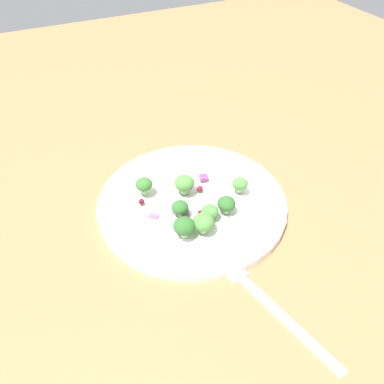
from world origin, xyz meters
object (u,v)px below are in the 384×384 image
plate (192,201)px  broccoli_floret_2 (144,185)px  broccoli_floret_0 (240,184)px  broccoli_floret_1 (185,183)px  fork (269,303)px

plate → broccoli_floret_2: (3.77, 5.97, 2.52)cm
plate → broccoli_floret_0: (-1.83, -6.98, 2.20)cm
broccoli_floret_1 → fork: broccoli_floret_1 is taller
broccoli_floret_1 → plate: bearing=-163.3°
broccoli_floret_1 → broccoli_floret_2: (2.23, 5.51, 0.06)cm
broccoli_floret_1 → fork: 20.98cm
broccoli_floret_0 → broccoli_floret_1: broccoli_floret_1 is taller
broccoli_floret_0 → broccoli_floret_2: 14.11cm
plate → fork: bearing=-177.2°
broccoli_floret_0 → broccoli_floret_1: size_ratio=0.79×
plate → broccoli_floret_1: size_ratio=9.30×
broccoli_floret_1 → fork: bearing=-176.1°
plate → broccoli_floret_1: broccoli_floret_1 is taller
plate → broccoli_floret_0: 7.54cm
broccoli_floret_1 → broccoli_floret_2: 5.95cm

